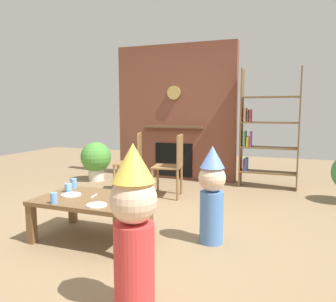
# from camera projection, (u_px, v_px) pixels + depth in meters

# --- Properties ---
(ground_plane) EXTENTS (12.00, 12.00, 0.00)m
(ground_plane) POSITION_uv_depth(u_px,v_px,m) (142.00, 227.00, 3.59)
(ground_plane) COLOR #846B4C
(brick_fireplace_feature) EXTENTS (2.20, 0.28, 2.40)m
(brick_fireplace_feature) POSITION_uv_depth(u_px,v_px,m) (176.00, 113.00, 6.04)
(brick_fireplace_feature) COLOR brown
(brick_fireplace_feature) RESTS_ON ground_plane
(bookshelf) EXTENTS (0.90, 0.28, 1.90)m
(bookshelf) POSITION_uv_depth(u_px,v_px,m) (265.00, 133.00, 5.33)
(bookshelf) COLOR brown
(bookshelf) RESTS_ON ground_plane
(coffee_table) EXTENTS (1.02, 0.71, 0.41)m
(coffee_table) POSITION_uv_depth(u_px,v_px,m) (92.00, 203.00, 3.25)
(coffee_table) COLOR brown
(coffee_table) RESTS_ON ground_plane
(paper_cup_near_left) EXTENTS (0.07, 0.07, 0.09)m
(paper_cup_near_left) POSITION_uv_depth(u_px,v_px,m) (68.00, 188.00, 3.45)
(paper_cup_near_left) COLOR #669EE0
(paper_cup_near_left) RESTS_ON coffee_table
(paper_cup_near_right) EXTENTS (0.07, 0.07, 0.10)m
(paper_cup_near_right) POSITION_uv_depth(u_px,v_px,m) (73.00, 183.00, 3.64)
(paper_cup_near_right) COLOR #669EE0
(paper_cup_near_right) RESTS_ON coffee_table
(paper_cup_center) EXTENTS (0.06, 0.06, 0.10)m
(paper_cup_center) POSITION_uv_depth(u_px,v_px,m) (54.00, 198.00, 3.02)
(paper_cup_center) COLOR #669EE0
(paper_cup_center) RESTS_ON coffee_table
(paper_plate_front) EXTENTS (0.18, 0.18, 0.01)m
(paper_plate_front) POSITION_uv_depth(u_px,v_px,m) (97.00, 205.00, 2.95)
(paper_plate_front) COLOR white
(paper_plate_front) RESTS_ON coffee_table
(paper_plate_rear) EXTENTS (0.19, 0.19, 0.01)m
(paper_plate_rear) POSITION_uv_depth(u_px,v_px,m) (71.00, 195.00, 3.31)
(paper_plate_rear) COLOR white
(paper_plate_rear) RESTS_ON coffee_table
(birthday_cake_slice) EXTENTS (0.10, 0.10, 0.09)m
(birthday_cake_slice) POSITION_uv_depth(u_px,v_px,m) (128.00, 191.00, 3.31)
(birthday_cake_slice) COLOR #EAC68C
(birthday_cake_slice) RESTS_ON coffee_table
(table_fork) EXTENTS (0.05, 0.15, 0.01)m
(table_fork) POSITION_uv_depth(u_px,v_px,m) (94.00, 196.00, 3.28)
(table_fork) COLOR silver
(table_fork) RESTS_ON coffee_table
(child_with_cone_hat) EXTENTS (0.29, 0.29, 1.06)m
(child_with_cone_hat) POSITION_uv_depth(u_px,v_px,m) (134.00, 224.00, 2.03)
(child_with_cone_hat) COLOR #D13838
(child_with_cone_hat) RESTS_ON ground_plane
(child_in_pink) EXTENTS (0.26, 0.26, 0.92)m
(child_in_pink) POSITION_uv_depth(u_px,v_px,m) (212.00, 192.00, 3.12)
(child_in_pink) COLOR #4C7FC6
(child_in_pink) RESTS_ON ground_plane
(dining_chair_left) EXTENTS (0.51, 0.51, 0.90)m
(dining_chair_left) POSITION_uv_depth(u_px,v_px,m) (134.00, 158.00, 5.11)
(dining_chair_left) COLOR olive
(dining_chair_left) RESTS_ON ground_plane
(dining_chair_middle) EXTENTS (0.46, 0.46, 0.90)m
(dining_chair_middle) POSITION_uv_depth(u_px,v_px,m) (173.00, 162.00, 4.77)
(dining_chair_middle) COLOR olive
(dining_chair_middle) RESTS_ON ground_plane
(potted_plant_short) EXTENTS (0.53, 0.53, 0.69)m
(potted_plant_short) POSITION_uv_depth(u_px,v_px,m) (96.00, 159.00, 5.91)
(potted_plant_short) COLOR beige
(potted_plant_short) RESTS_ON ground_plane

